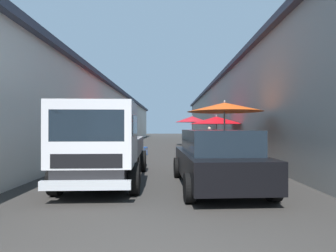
% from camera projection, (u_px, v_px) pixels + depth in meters
% --- Properties ---
extents(ground, '(90.00, 90.00, 0.00)m').
position_uv_depth(ground, '(167.00, 153.00, 15.59)').
color(ground, '#33302D').
extents(building_left_whitewash, '(49.80, 7.50, 4.39)m').
position_uv_depth(building_left_whitewash, '(63.00, 117.00, 17.91)').
color(building_left_whitewash, beige).
rests_on(building_left_whitewash, ground).
extents(building_right_concrete, '(49.80, 7.50, 5.15)m').
position_uv_depth(building_right_concrete, '(273.00, 112.00, 17.79)').
color(building_right_concrete, gray).
rests_on(building_right_concrete, ground).
extents(fruit_stall_near_right, '(2.78, 2.78, 2.47)m').
position_uv_depth(fruit_stall_near_right, '(192.00, 122.00, 21.14)').
color(fruit_stall_near_right, '#9E9EA3').
rests_on(fruit_stall_near_right, ground).
extents(fruit_stall_near_left, '(2.66, 2.66, 2.47)m').
position_uv_depth(fruit_stall_near_left, '(224.00, 116.00, 9.27)').
color(fruit_stall_near_left, '#9E9EA3').
rests_on(fruit_stall_near_left, ground).
extents(fruit_stall_mid_lane, '(2.29, 2.29, 2.29)m').
position_uv_depth(fruit_stall_mid_lane, '(114.00, 124.00, 12.97)').
color(fruit_stall_mid_lane, '#9E9EA3').
rests_on(fruit_stall_mid_lane, ground).
extents(fruit_stall_far_left, '(2.86, 2.86, 2.16)m').
position_uv_depth(fruit_stall_far_left, '(217.00, 123.00, 13.89)').
color(fruit_stall_far_left, '#9E9EA3').
rests_on(fruit_stall_far_left, ground).
extents(hatchback_car, '(4.01, 2.12, 1.45)m').
position_uv_depth(hatchback_car, '(216.00, 158.00, 6.59)').
color(hatchback_car, black).
rests_on(hatchback_car, ground).
extents(delivery_truck, '(5.00, 2.15, 2.08)m').
position_uv_depth(delivery_truck, '(102.00, 146.00, 6.55)').
color(delivery_truck, black).
rests_on(delivery_truck, ground).
extents(vendor_by_crates, '(0.56, 0.38, 1.53)m').
position_uv_depth(vendor_by_crates, '(209.00, 137.00, 17.17)').
color(vendor_by_crates, '#232328').
rests_on(vendor_by_crates, ground).
extents(plastic_stool, '(0.30, 0.30, 0.43)m').
position_uv_depth(plastic_stool, '(145.00, 149.00, 14.28)').
color(plastic_stool, '#194CB2').
rests_on(plastic_stool, ground).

